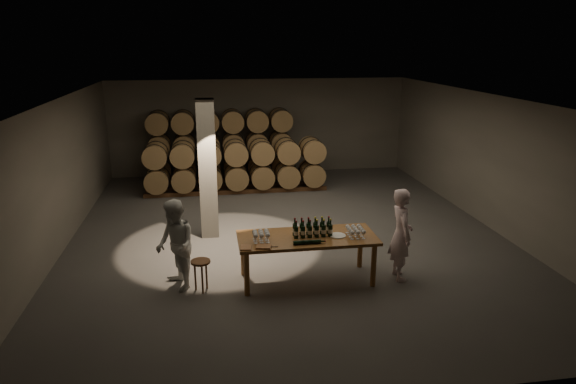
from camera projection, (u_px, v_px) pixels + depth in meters
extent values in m
plane|color=#53514E|center=(287.00, 234.00, 12.24)|extent=(12.00, 12.00, 0.00)
plane|color=#605E59|center=(287.00, 98.00, 11.33)|extent=(12.00, 12.00, 0.00)
plane|color=#6B675C|center=(260.00, 127.00, 17.47)|extent=(10.00, 0.00, 10.00)
plane|color=#6B675C|center=(364.00, 288.00, 6.11)|extent=(10.00, 0.00, 10.00)
plane|color=#6B675C|center=(58.00, 177.00, 11.04)|extent=(0.00, 12.00, 12.00)
plane|color=#6B675C|center=(488.00, 161.00, 12.54)|extent=(0.00, 12.00, 12.00)
cube|color=slate|center=(208.00, 169.00, 11.71)|extent=(0.40, 0.40, 3.20)
cylinder|color=brown|center=(247.00, 274.00, 9.17)|extent=(0.10, 0.10, 0.84)
cylinder|color=brown|center=(374.00, 265.00, 9.53)|extent=(0.10, 0.10, 0.84)
cylinder|color=brown|center=(243.00, 255.00, 9.99)|extent=(0.10, 0.10, 0.84)
cylinder|color=brown|center=(360.00, 247.00, 10.34)|extent=(0.10, 0.10, 0.84)
cube|color=brown|center=(307.00, 238.00, 9.63)|extent=(2.60, 1.10, 0.06)
cube|color=brown|center=(223.00, 180.00, 16.66)|extent=(4.70, 0.10, 0.12)
cube|color=brown|center=(222.00, 176.00, 17.23)|extent=(4.70, 0.10, 0.12)
cylinder|color=#9C7B46|center=(161.00, 168.00, 16.54)|extent=(0.70, 0.95, 0.70)
cylinder|color=black|center=(160.00, 170.00, 16.29)|extent=(0.73, 0.04, 0.73)
cylinder|color=black|center=(162.00, 166.00, 16.79)|extent=(0.73, 0.04, 0.73)
cylinder|color=#9C7B46|center=(186.00, 167.00, 16.66)|extent=(0.70, 0.95, 0.70)
cylinder|color=black|center=(185.00, 169.00, 16.41)|extent=(0.73, 0.04, 0.73)
cylinder|color=black|center=(186.00, 165.00, 16.90)|extent=(0.73, 0.04, 0.73)
cylinder|color=#9C7B46|center=(210.00, 166.00, 16.77)|extent=(0.70, 0.95, 0.70)
cylinder|color=black|center=(210.00, 168.00, 16.53)|extent=(0.73, 0.04, 0.73)
cylinder|color=black|center=(210.00, 165.00, 17.02)|extent=(0.73, 0.04, 0.73)
cylinder|color=#9C7B46|center=(234.00, 166.00, 16.89)|extent=(0.70, 0.95, 0.70)
cylinder|color=black|center=(234.00, 167.00, 16.64)|extent=(0.73, 0.04, 0.73)
cylinder|color=black|center=(233.00, 164.00, 17.14)|extent=(0.73, 0.04, 0.73)
cylinder|color=#9C7B46|center=(257.00, 165.00, 17.01)|extent=(0.70, 0.95, 0.70)
cylinder|color=black|center=(258.00, 166.00, 16.76)|extent=(0.73, 0.04, 0.73)
cylinder|color=black|center=(257.00, 163.00, 17.25)|extent=(0.73, 0.04, 0.73)
cylinder|color=#9C7B46|center=(281.00, 164.00, 17.12)|extent=(0.70, 0.95, 0.70)
cylinder|color=black|center=(282.00, 166.00, 16.88)|extent=(0.73, 0.04, 0.73)
cylinder|color=black|center=(279.00, 162.00, 17.37)|extent=(0.73, 0.04, 0.73)
cylinder|color=#9C7B46|center=(159.00, 146.00, 16.33)|extent=(0.70, 0.95, 0.70)
cylinder|color=black|center=(159.00, 147.00, 16.08)|extent=(0.73, 0.04, 0.73)
cylinder|color=black|center=(160.00, 144.00, 16.58)|extent=(0.73, 0.04, 0.73)
cylinder|color=#9C7B46|center=(184.00, 145.00, 16.45)|extent=(0.70, 0.95, 0.70)
cylinder|color=black|center=(184.00, 146.00, 16.20)|extent=(0.73, 0.04, 0.73)
cylinder|color=black|center=(185.00, 143.00, 16.69)|extent=(0.73, 0.04, 0.73)
cylinder|color=#9C7B46|center=(209.00, 144.00, 16.56)|extent=(0.70, 0.95, 0.70)
cylinder|color=black|center=(209.00, 146.00, 16.32)|extent=(0.73, 0.04, 0.73)
cylinder|color=black|center=(209.00, 143.00, 16.81)|extent=(0.73, 0.04, 0.73)
cylinder|color=#9C7B46|center=(233.00, 143.00, 16.68)|extent=(0.70, 0.95, 0.70)
cylinder|color=black|center=(233.00, 145.00, 16.43)|extent=(0.73, 0.04, 0.73)
cylinder|color=black|center=(233.00, 142.00, 16.93)|extent=(0.73, 0.04, 0.73)
cylinder|color=#9C7B46|center=(257.00, 143.00, 16.80)|extent=(0.70, 0.95, 0.70)
cylinder|color=black|center=(258.00, 144.00, 16.55)|extent=(0.73, 0.04, 0.73)
cylinder|color=black|center=(256.00, 141.00, 17.04)|extent=(0.73, 0.04, 0.73)
cylinder|color=#9C7B46|center=(280.00, 142.00, 16.91)|extent=(0.70, 0.95, 0.70)
cylinder|color=black|center=(282.00, 143.00, 16.67)|extent=(0.73, 0.04, 0.73)
cylinder|color=black|center=(279.00, 141.00, 17.16)|extent=(0.73, 0.04, 0.73)
cylinder|color=#9C7B46|center=(158.00, 122.00, 16.12)|extent=(0.70, 0.95, 0.70)
cylinder|color=black|center=(157.00, 124.00, 15.87)|extent=(0.73, 0.04, 0.73)
cylinder|color=black|center=(158.00, 121.00, 16.37)|extent=(0.73, 0.04, 0.73)
cylinder|color=#9C7B46|center=(183.00, 122.00, 16.24)|extent=(0.70, 0.95, 0.70)
cylinder|color=black|center=(183.00, 123.00, 15.99)|extent=(0.73, 0.04, 0.73)
cylinder|color=black|center=(183.00, 121.00, 16.48)|extent=(0.73, 0.04, 0.73)
cylinder|color=#9C7B46|center=(208.00, 121.00, 16.35)|extent=(0.70, 0.95, 0.70)
cylinder|color=black|center=(208.00, 123.00, 16.11)|extent=(0.73, 0.04, 0.73)
cylinder|color=black|center=(208.00, 120.00, 16.60)|extent=(0.73, 0.04, 0.73)
cylinder|color=#9C7B46|center=(232.00, 121.00, 16.47)|extent=(0.70, 0.95, 0.70)
cylinder|color=black|center=(233.00, 122.00, 16.22)|extent=(0.73, 0.04, 0.73)
cylinder|color=black|center=(232.00, 120.00, 16.72)|extent=(0.73, 0.04, 0.73)
cylinder|color=#9C7B46|center=(257.00, 120.00, 16.59)|extent=(0.70, 0.95, 0.70)
cylinder|color=black|center=(257.00, 121.00, 16.34)|extent=(0.73, 0.04, 0.73)
cylinder|color=black|center=(256.00, 119.00, 16.83)|extent=(0.73, 0.04, 0.73)
cylinder|color=#9C7B46|center=(280.00, 120.00, 16.70)|extent=(0.70, 0.95, 0.70)
cylinder|color=black|center=(282.00, 121.00, 16.46)|extent=(0.73, 0.04, 0.73)
cylinder|color=black|center=(279.00, 118.00, 16.95)|extent=(0.73, 0.04, 0.73)
cube|color=brown|center=(237.00, 192.00, 15.40)|extent=(5.48, 0.10, 0.12)
cube|color=brown|center=(236.00, 186.00, 15.96)|extent=(5.48, 0.10, 0.12)
cylinder|color=#9C7B46|center=(157.00, 179.00, 15.21)|extent=(0.70, 0.95, 0.70)
cylinder|color=black|center=(157.00, 182.00, 14.97)|extent=(0.73, 0.04, 0.73)
cylinder|color=black|center=(158.00, 177.00, 15.46)|extent=(0.73, 0.04, 0.73)
cylinder|color=#9C7B46|center=(184.00, 178.00, 15.33)|extent=(0.70, 0.95, 0.70)
cylinder|color=black|center=(184.00, 181.00, 15.08)|extent=(0.73, 0.04, 0.73)
cylinder|color=black|center=(184.00, 176.00, 15.58)|extent=(0.73, 0.04, 0.73)
cylinder|color=#9C7B46|center=(210.00, 177.00, 15.45)|extent=(0.70, 0.95, 0.70)
cylinder|color=black|center=(210.00, 179.00, 15.20)|extent=(0.73, 0.04, 0.73)
cylinder|color=black|center=(210.00, 175.00, 15.69)|extent=(0.73, 0.04, 0.73)
cylinder|color=#9C7B46|center=(236.00, 176.00, 15.56)|extent=(0.70, 0.95, 0.70)
cylinder|color=black|center=(237.00, 178.00, 15.32)|extent=(0.73, 0.04, 0.73)
cylinder|color=black|center=(236.00, 174.00, 15.81)|extent=(0.73, 0.04, 0.73)
cylinder|color=#9C7B46|center=(262.00, 175.00, 15.68)|extent=(0.70, 0.95, 0.70)
cylinder|color=black|center=(263.00, 177.00, 15.43)|extent=(0.73, 0.04, 0.73)
cylinder|color=black|center=(261.00, 173.00, 15.93)|extent=(0.73, 0.04, 0.73)
cylinder|color=#9C7B46|center=(287.00, 174.00, 15.80)|extent=(0.70, 0.95, 0.70)
cylinder|color=black|center=(288.00, 176.00, 15.55)|extent=(0.73, 0.04, 0.73)
cylinder|color=black|center=(286.00, 172.00, 16.04)|extent=(0.73, 0.04, 0.73)
cylinder|color=#9C7B46|center=(312.00, 173.00, 15.91)|extent=(0.70, 0.95, 0.70)
cylinder|color=black|center=(313.00, 175.00, 15.67)|extent=(0.73, 0.04, 0.73)
cylinder|color=black|center=(310.00, 171.00, 16.16)|extent=(0.73, 0.04, 0.73)
cylinder|color=#9C7B46|center=(155.00, 155.00, 15.00)|extent=(0.70, 0.95, 0.70)
cylinder|color=black|center=(155.00, 157.00, 14.76)|extent=(0.73, 0.04, 0.73)
cylinder|color=black|center=(156.00, 153.00, 15.25)|extent=(0.73, 0.04, 0.73)
cylinder|color=#9C7B46|center=(183.00, 154.00, 15.12)|extent=(0.70, 0.95, 0.70)
cylinder|color=black|center=(182.00, 156.00, 14.87)|extent=(0.73, 0.04, 0.73)
cylinder|color=black|center=(183.00, 152.00, 15.37)|extent=(0.73, 0.04, 0.73)
cylinder|color=#9C7B46|center=(209.00, 153.00, 15.24)|extent=(0.70, 0.95, 0.70)
cylinder|color=black|center=(209.00, 155.00, 14.99)|extent=(0.73, 0.04, 0.73)
cylinder|color=black|center=(209.00, 151.00, 15.48)|extent=(0.73, 0.04, 0.73)
cylinder|color=#9C7B46|center=(236.00, 152.00, 15.35)|extent=(0.70, 0.95, 0.70)
cylinder|color=black|center=(236.00, 154.00, 15.11)|extent=(0.73, 0.04, 0.73)
cylinder|color=black|center=(235.00, 151.00, 15.60)|extent=(0.73, 0.04, 0.73)
cylinder|color=#9C7B46|center=(261.00, 151.00, 15.47)|extent=(0.70, 0.95, 0.70)
cylinder|color=black|center=(262.00, 153.00, 15.22)|extent=(0.73, 0.04, 0.73)
cylinder|color=black|center=(261.00, 150.00, 15.72)|extent=(0.73, 0.04, 0.73)
cylinder|color=#9C7B46|center=(287.00, 151.00, 15.59)|extent=(0.70, 0.95, 0.70)
cylinder|color=black|center=(288.00, 152.00, 15.34)|extent=(0.73, 0.04, 0.73)
cylinder|color=black|center=(286.00, 149.00, 15.83)|extent=(0.73, 0.04, 0.73)
cylinder|color=#9C7B46|center=(312.00, 150.00, 15.70)|extent=(0.70, 0.95, 0.70)
cylinder|color=black|center=(314.00, 152.00, 15.46)|extent=(0.73, 0.04, 0.73)
cylinder|color=black|center=(310.00, 148.00, 15.95)|extent=(0.73, 0.04, 0.73)
cylinder|color=black|center=(296.00, 232.00, 9.49)|extent=(0.08, 0.08, 0.23)
cylinder|color=silver|center=(296.00, 233.00, 9.50)|extent=(0.09, 0.09, 0.07)
cylinder|color=black|center=(296.00, 224.00, 9.45)|extent=(0.03, 0.03, 0.10)
cylinder|color=gold|center=(296.00, 221.00, 9.43)|extent=(0.04, 0.04, 0.03)
cylinder|color=black|center=(295.00, 230.00, 9.64)|extent=(0.08, 0.08, 0.23)
cylinder|color=silver|center=(295.00, 230.00, 9.64)|extent=(0.09, 0.09, 0.07)
cylinder|color=black|center=(295.00, 221.00, 9.59)|extent=(0.03, 0.03, 0.10)
cylinder|color=maroon|center=(295.00, 219.00, 9.57)|extent=(0.04, 0.04, 0.03)
cylinder|color=black|center=(303.00, 232.00, 9.51)|extent=(0.08, 0.08, 0.23)
cylinder|color=silver|center=(303.00, 233.00, 9.52)|extent=(0.09, 0.09, 0.07)
cylinder|color=black|center=(303.00, 224.00, 9.47)|extent=(0.03, 0.03, 0.10)
cylinder|color=maroon|center=(303.00, 221.00, 9.45)|extent=(0.04, 0.04, 0.03)
cylinder|color=black|center=(302.00, 229.00, 9.66)|extent=(0.08, 0.08, 0.23)
cylinder|color=silver|center=(302.00, 230.00, 9.66)|extent=(0.09, 0.09, 0.07)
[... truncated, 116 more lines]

